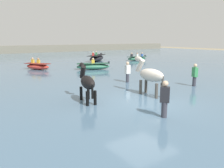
{
  "coord_description": "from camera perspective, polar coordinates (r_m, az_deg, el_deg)",
  "views": [
    {
      "loc": [
        -6.34,
        -6.98,
        3.01
      ],
      "look_at": [
        -0.3,
        1.91,
        0.84
      ],
      "focal_mm": 35.98,
      "sensor_mm": 36.0,
      "label": 1
    }
  ],
  "objects": [
    {
      "name": "person_spectator_far",
      "position": [
        13.98,
        3.97,
        2.59
      ],
      "size": [
        0.33,
        0.21,
        1.63
      ],
      "color": "#383842",
      "rests_on": "ground"
    },
    {
      "name": "boat_near_port",
      "position": [
        19.98,
        -4.8,
        4.51
      ],
      "size": [
        3.06,
        2.03,
        1.03
      ],
      "color": "#337556",
      "rests_on": "water_surface"
    },
    {
      "name": "far_shoreline",
      "position": [
        45.97,
        -26.5,
        7.57
      ],
      "size": [
        80.0,
        2.4,
        1.73
      ],
      "primitive_type": "cube",
      "color": "#706B5B",
      "rests_on": "ground"
    },
    {
      "name": "person_wading_close",
      "position": [
        7.92,
        13.2,
        -4.59
      ],
      "size": [
        0.36,
        0.37,
        1.63
      ],
      "color": "#383842",
      "rests_on": "ground"
    },
    {
      "name": "water_surface",
      "position": [
        18.34,
        -13.58,
        2.2
      ],
      "size": [
        90.0,
        90.0,
        0.34
      ],
      "primitive_type": "cube",
      "color": "slate",
      "rests_on": "ground"
    },
    {
      "name": "boat_distant_east",
      "position": [
        20.96,
        -18.39,
        4.31
      ],
      "size": [
        2.0,
        2.57,
        1.02
      ],
      "color": "#BC382D",
      "rests_on": "water_surface"
    },
    {
      "name": "horse_lead_pinto",
      "position": [
        10.82,
        9.65,
        2.03
      ],
      "size": [
        0.55,
        1.97,
        2.15
      ],
      "color": "beige",
      "rests_on": "ground"
    },
    {
      "name": "boat_far_offshore",
      "position": [
        28.44,
        6.35,
        6.51
      ],
      "size": [
        2.72,
        1.1,
        0.97
      ],
      "color": "#337556",
      "rests_on": "water_surface"
    },
    {
      "name": "horse_trailing_black",
      "position": [
        9.58,
        -6.36,
        0.23
      ],
      "size": [
        0.74,
        1.82,
        1.96
      ],
      "color": "black",
      "rests_on": "ground"
    },
    {
      "name": "ground_plane",
      "position": [
        9.9,
        7.72,
        -6.39
      ],
      "size": [
        120.0,
        120.0,
        0.0
      ],
      "primitive_type": "plane",
      "color": "gray"
    },
    {
      "name": "person_wading_mid",
      "position": [
        13.65,
        20.24,
        1.69
      ],
      "size": [
        0.3,
        0.37,
        1.63
      ],
      "color": "#383842",
      "rests_on": "ground"
    },
    {
      "name": "boat_near_starboard",
      "position": [
        27.53,
        -3.89,
        6.6
      ],
      "size": [
        3.83,
        3.7,
        1.21
      ],
      "color": "black",
      "rests_on": "water_surface"
    }
  ]
}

